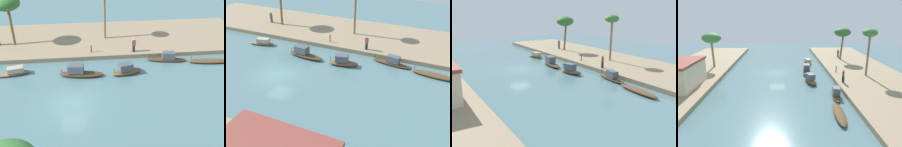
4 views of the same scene
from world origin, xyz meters
TOP-DOWN VIEW (x-y plane):
  - river_water at (0.00, 0.00)m, footprint 74.68×74.68m
  - riverbank_left at (0.00, -13.85)m, footprint 46.98×11.15m
  - sampan_with_red_awning at (-5.91, -4.85)m, footprint 3.66×1.93m
  - sampan_open_hull at (-0.72, -4.86)m, footprint 4.99×1.70m
  - sampan_midstream at (-16.26, -6.32)m, footprint 5.34×1.44m
  - sampan_foreground at (-11.23, -7.22)m, footprint 4.86×1.62m
  - sampan_with_tall_canopy at (6.50, -5.87)m, footprint 3.65×1.70m
  - person_on_near_bank at (-7.42, -9.06)m, footprint 0.47×0.45m
  - mooring_post at (-2.15, -9.37)m, footprint 0.14×0.14m
  - palm_tree_left_far at (7.79, -12.78)m, footprint 3.20×3.20m

SIDE VIEW (x-z plane):
  - river_water at x=0.00m, z-range 0.00..0.00m
  - sampan_midstream at x=-16.26m, z-range -0.27..0.71m
  - riverbank_left at x=0.00m, z-range 0.00..0.53m
  - sampan_with_tall_canopy at x=6.50m, z-range -0.10..0.83m
  - sampan_foreground at x=-11.23m, z-range -0.19..1.01m
  - sampan_with_red_awning at x=-5.91m, z-range -0.17..1.16m
  - sampan_open_hull at x=-0.72m, z-range -0.21..1.22m
  - mooring_post at x=-2.15m, z-range 0.53..1.51m
  - person_on_near_bank at x=-7.42m, z-range 0.44..2.19m
  - palm_tree_left_far at x=7.79m, z-range 2.70..9.01m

